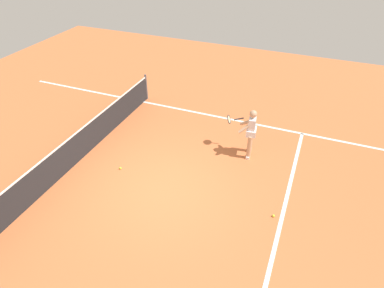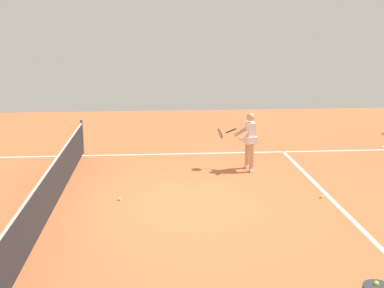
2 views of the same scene
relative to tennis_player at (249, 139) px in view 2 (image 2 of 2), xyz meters
name	(u,v)px [view 2 (image 2 of 2)]	position (x,y,z in m)	size (l,w,h in m)	color
ground_plane	(189,203)	(-2.38, 1.76, -0.85)	(23.52, 23.52, 0.00)	#C66638
service_line_marking	(331,199)	(-2.38, -1.43, -0.84)	(8.38, 0.10, 0.01)	white
sideline_right_marking	(179,154)	(1.81, 1.76, -0.84)	(0.10, 16.09, 0.01)	white
court_net	(53,186)	(-2.38, 4.63, -0.37)	(9.06, 0.08, 1.02)	#4C4C51
tennis_player	(249,139)	(0.00, 0.00, 0.00)	(0.72, 1.01, 1.55)	tan
tennis_ball_near	(321,197)	(-2.29, -1.23, -0.81)	(0.07, 0.07, 0.07)	#D1E533
tennis_ball_mid	(119,199)	(-2.10, 3.27, -0.81)	(0.07, 0.07, 0.07)	#D1E533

